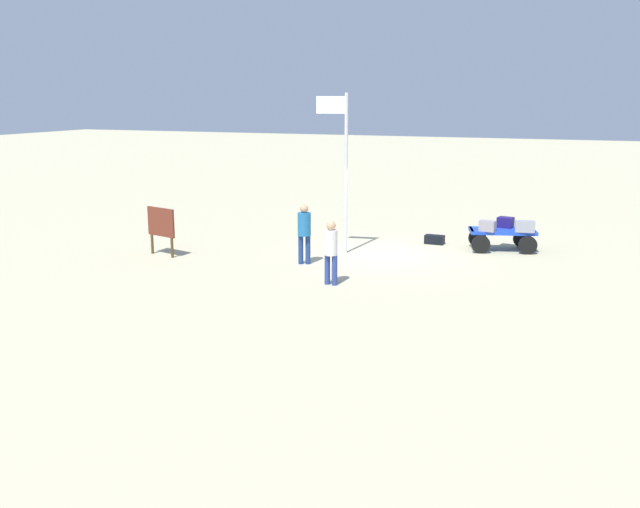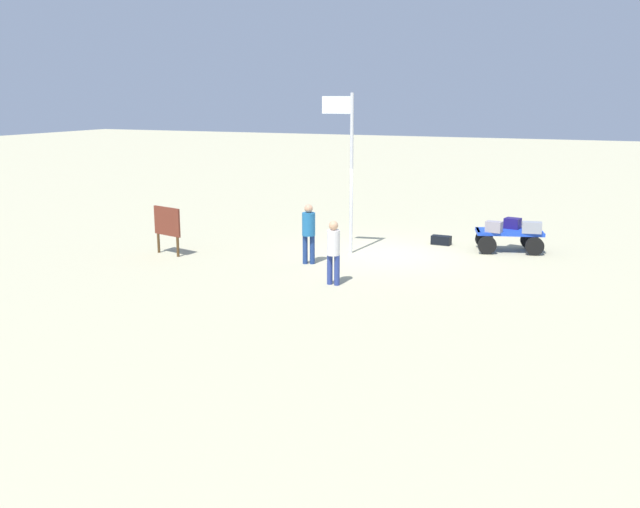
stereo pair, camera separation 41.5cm
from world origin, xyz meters
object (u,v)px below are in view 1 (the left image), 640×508
object	(u,v)px
suitcase_tan	(525,226)
flagpole	(343,160)
suitcase_grey	(505,222)
signboard	(161,225)
worker_trailing	(331,248)
worker_lead	(304,229)
luggage_cart	(502,236)
suitcase_olive	(488,226)
suitcase_maroon	(435,240)

from	to	relation	value
suitcase_tan	flagpole	world-z (taller)	flagpole
suitcase_grey	signboard	xyz separation A→B (m)	(9.19, 4.79, 0.11)
worker_trailing	worker_lead	bearing A→B (deg)	-50.87
suitcase_tan	suitcase_grey	distance (m)	0.84
suitcase_tan	worker_lead	distance (m)	6.65
flagpole	luggage_cart	bearing A→B (deg)	-154.47
suitcase_grey	worker_lead	distance (m)	6.47
worker_lead	flagpole	xyz separation A→B (m)	(-0.47, -1.78, 1.77)
suitcase_olive	signboard	xyz separation A→B (m)	(8.78, 3.95, 0.11)
luggage_cart	suitcase_olive	distance (m)	0.69
worker_trailing	suitcase_olive	bearing A→B (deg)	-119.76
signboard	flagpole	bearing A→B (deg)	-153.96
worker_lead	suitcase_maroon	bearing A→B (deg)	-124.22
suitcase_maroon	flagpole	size ratio (longest dim) A/B	0.13
suitcase_maroon	worker_lead	distance (m)	4.97
flagpole	worker_trailing	bearing A→B (deg)	105.74
suitcase_maroon	signboard	xyz separation A→B (m)	(7.05, 4.61, 0.77)
suitcase_tan	worker_trailing	xyz separation A→B (m)	(4.04, 5.52, 0.11)
suitcase_maroon	luggage_cart	bearing A→B (deg)	174.86
suitcase_tan	suitcase_olive	world-z (taller)	suitcase_tan
signboard	suitcase_olive	bearing A→B (deg)	-155.77
suitcase_olive	suitcase_tan	bearing A→B (deg)	-164.12
worker_trailing	flagpole	bearing A→B (deg)	-74.26
signboard	luggage_cart	bearing A→B (deg)	-154.20
suitcase_maroon	signboard	distance (m)	8.46
worker_lead	worker_trailing	world-z (taller)	worker_lead
suitcase_grey	signboard	world-z (taller)	signboard
worker_lead	worker_trailing	bearing A→B (deg)	129.13
luggage_cart	suitcase_tan	size ratio (longest dim) A/B	3.55
luggage_cart	worker_lead	world-z (taller)	worker_lead
worker_lead	worker_trailing	size ratio (longest dim) A/B	1.04
worker_trailing	signboard	bearing A→B (deg)	-12.44
luggage_cart	signboard	size ratio (longest dim) A/B	1.51
suitcase_tan	flagpole	xyz separation A→B (m)	(5.05, 1.92, 1.96)
worker_lead	signboard	bearing A→B (deg)	7.36
suitcase_grey	suitcase_olive	size ratio (longest dim) A/B	1.03
suitcase_olive	worker_trailing	size ratio (longest dim) A/B	0.31
suitcase_maroon	suitcase_grey	bearing A→B (deg)	-175.05
luggage_cart	suitcase_maroon	size ratio (longest dim) A/B	3.46
suitcase_tan	suitcase_grey	world-z (taller)	suitcase_tan
luggage_cart	suitcase_olive	world-z (taller)	suitcase_olive
suitcase_grey	suitcase_olive	bearing A→B (deg)	64.03
suitcase_grey	worker_trailing	xyz separation A→B (m)	(3.40, 6.07, 0.12)
suitcase_maroon	worker_trailing	world-z (taller)	worker_trailing
suitcase_maroon	flagpole	world-z (taller)	flagpole
flagpole	suitcase_maroon	bearing A→B (deg)	-135.08
suitcase_olive	signboard	size ratio (longest dim) A/B	0.35
suitcase_tan	worker_lead	world-z (taller)	worker_lead
luggage_cart	suitcase_maroon	world-z (taller)	luggage_cart
worker_trailing	suitcase_grey	bearing A→B (deg)	-119.25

